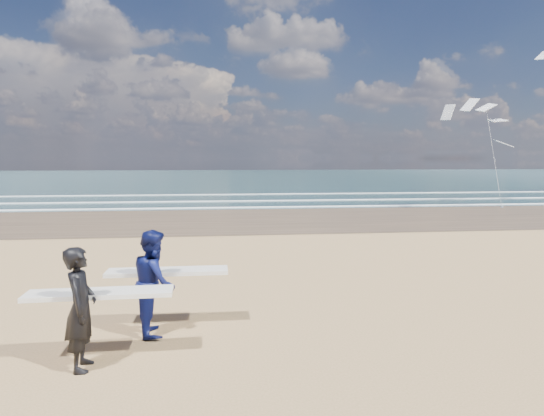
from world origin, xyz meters
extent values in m
cube|color=#1A383A|center=(20.00, 72.00, 0.01)|extent=(220.00, 100.00, 0.02)
cube|color=white|center=(20.00, 22.80, 0.05)|extent=(220.00, 0.50, 0.05)
cube|color=white|center=(20.00, 27.50, 0.05)|extent=(220.00, 0.50, 0.05)
cube|color=white|center=(20.00, 34.00, 0.05)|extent=(220.00, 0.50, 0.05)
imported|color=black|center=(-0.65, -0.11, 0.91)|extent=(0.48, 0.69, 1.83)
cube|color=white|center=(-0.45, 0.24, 1.04)|extent=(2.21, 0.57, 0.07)
imported|color=#0D1349|center=(0.25, 1.25, 0.93)|extent=(0.83, 1.00, 1.86)
cube|color=white|center=(0.45, 1.60, 1.03)|extent=(2.20, 0.52, 0.07)
cube|color=slate|center=(19.42, 21.22, 0.05)|extent=(0.12, 0.12, 0.10)
camera|label=1|loc=(1.30, -7.30, 3.10)|focal=32.00mm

